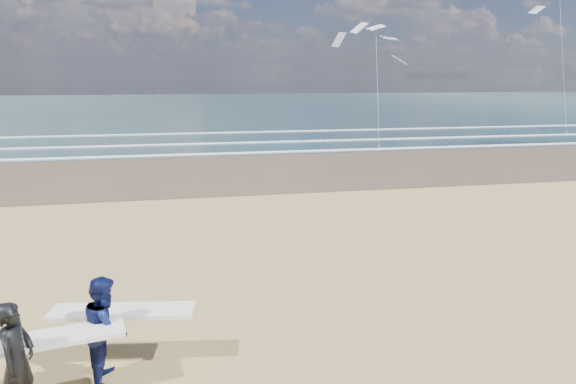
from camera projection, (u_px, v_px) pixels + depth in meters
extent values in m
cube|color=brown|center=(532.00, 158.00, 28.48)|extent=(220.00, 12.00, 0.01)
cube|color=#1B343B|center=(306.00, 105.00, 80.09)|extent=(220.00, 100.00, 0.02)
cube|color=white|center=(483.00, 146.00, 33.06)|extent=(220.00, 0.50, 0.05)
cube|color=white|center=(447.00, 137.00, 37.55)|extent=(220.00, 0.50, 0.05)
cube|color=white|center=(410.00, 129.00, 43.76)|extent=(220.00, 0.50, 0.05)
imported|color=black|center=(17.00, 363.00, 6.63)|extent=(0.51, 0.68, 1.70)
cube|color=white|center=(40.00, 340.00, 6.98)|extent=(2.26, 0.91, 0.07)
imported|color=#0B1241|center=(106.00, 328.00, 7.63)|extent=(0.66, 0.83, 1.62)
cube|color=white|center=(122.00, 311.00, 7.98)|extent=(2.25, 0.86, 0.07)
cube|color=slate|center=(379.00, 146.00, 32.91)|extent=(0.12, 0.12, 0.10)
cube|color=slate|center=(567.00, 132.00, 40.86)|extent=(0.12, 0.12, 0.10)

